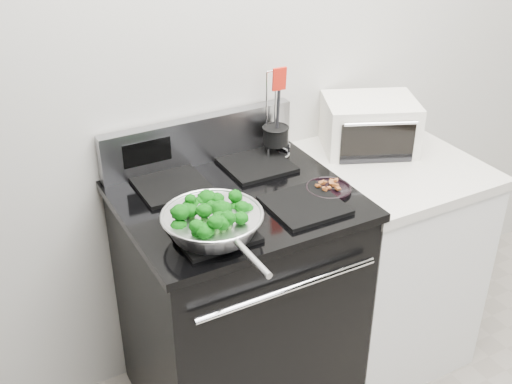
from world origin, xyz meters
TOP-DOWN VIEW (x-y plane):
  - back_wall at (0.00, 1.75)m, footprint 4.00×0.02m
  - gas_range at (-0.30, 1.41)m, footprint 0.79×0.69m
  - counter at (0.39, 1.41)m, footprint 0.62×0.68m
  - skillet at (-0.47, 1.23)m, footprint 0.32×0.51m
  - broccoli_pile at (-0.47, 1.23)m, footprint 0.25×0.25m
  - bacon_plate at (0.00, 1.29)m, footprint 0.16×0.16m
  - utensil_holder at (-0.02, 1.63)m, footprint 0.12×0.12m
  - toaster_oven at (0.37, 1.56)m, footprint 0.44×0.39m

SIDE VIEW (x-z plane):
  - counter at x=0.39m, z-range 0.00..0.92m
  - gas_range at x=-0.30m, z-range -0.08..1.05m
  - bacon_plate at x=0.00m, z-range 0.95..0.99m
  - skillet at x=-0.47m, z-range 0.97..1.04m
  - utensil_holder at x=-0.02m, z-range 0.84..1.19m
  - broccoli_pile at x=-0.47m, z-range 0.98..1.06m
  - toaster_oven at x=0.37m, z-range 0.92..1.13m
  - back_wall at x=0.00m, z-range 0.00..2.70m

